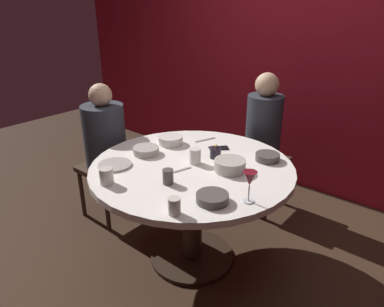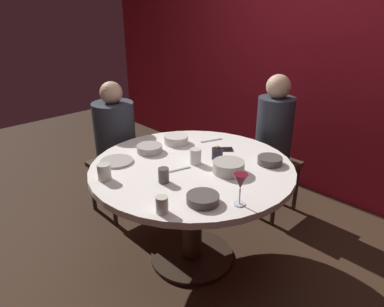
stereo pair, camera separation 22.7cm
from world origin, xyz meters
TOP-DOWN VIEW (x-y plane):
  - ground_plane at (0.00, 0.00)m, footprint 8.00×8.00m
  - back_wall at (0.00, 1.61)m, footprint 6.00×0.10m
  - dining_table at (0.00, 0.00)m, footprint 1.32×1.32m
  - seated_diner_left at (-0.91, 0.00)m, footprint 0.40×0.40m
  - seated_diner_back at (0.00, 0.94)m, footprint 0.40×0.40m
  - candle_holder at (0.05, 0.19)m, footprint 0.08×0.08m
  - wine_glass at (0.52, -0.16)m, footprint 0.08×0.08m
  - dinner_plate at (-0.38, -0.33)m, footprint 0.22×0.22m
  - cell_phone at (-0.03, 0.33)m, footprint 0.15×0.15m
  - bowl_serving_large at (-0.36, -0.06)m, footprint 0.18×0.18m
  - bowl_salad_center at (0.24, 0.08)m, footprint 0.20×0.20m
  - bowl_small_white at (0.38, -0.29)m, footprint 0.18×0.18m
  - bowl_sauce_side at (-0.36, 0.18)m, footprint 0.18×0.18m
  - bowl_rice_portion at (0.34, 0.38)m, footprint 0.16×0.16m
  - cup_near_candle at (0.00, 0.03)m, footprint 0.07×0.07m
  - cup_by_left_diner at (0.30, -0.50)m, footprint 0.06×0.06m
  - cup_by_right_diner at (0.06, -0.29)m, footprint 0.06×0.06m
  - cup_center_front at (-0.22, -0.52)m, footprint 0.08×0.08m
  - fork_near_plate at (-0.01, -0.12)m, footprint 0.07×0.18m
  - knife_near_plate at (-0.21, 0.41)m, footprint 0.08×0.17m

SIDE VIEW (x-z plane):
  - ground_plane at x=0.00m, z-range 0.00..0.00m
  - dining_table at x=0.00m, z-range 0.22..0.97m
  - seated_diner_left at x=-0.91m, z-range 0.14..1.29m
  - seated_diner_back at x=0.00m, z-range 0.14..1.35m
  - fork_near_plate at x=-0.01m, z-range 0.75..0.76m
  - knife_near_plate at x=-0.21m, z-range 0.75..0.76m
  - cell_phone at x=-0.03m, z-range 0.75..0.76m
  - dinner_plate at x=-0.38m, z-range 0.75..0.76m
  - bowl_small_white at x=0.38m, z-range 0.75..0.80m
  - bowl_rice_portion at x=0.34m, z-range 0.75..0.80m
  - bowl_serving_large at x=-0.36m, z-range 0.75..0.80m
  - bowl_sauce_side at x=-0.36m, z-range 0.75..0.81m
  - bowl_salad_center at x=0.24m, z-range 0.75..0.82m
  - candle_holder at x=0.05m, z-range 0.74..0.84m
  - cup_by_left_diner at x=0.30m, z-range 0.75..0.84m
  - cup_by_right_diner at x=0.06m, z-range 0.75..0.84m
  - cup_center_front at x=-0.22m, z-range 0.75..0.85m
  - cup_near_candle at x=0.00m, z-range 0.75..0.85m
  - wine_glass at x=0.52m, z-range 0.79..0.97m
  - back_wall at x=0.00m, z-range 0.00..2.60m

